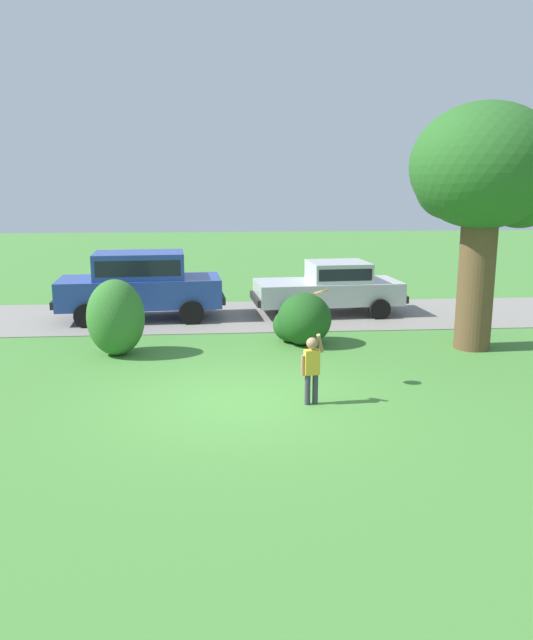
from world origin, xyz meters
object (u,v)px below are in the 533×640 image
oak_tree_large (486,177)px  parked_suv (140,282)px  parked_sedan (331,286)px  child_thrower (312,365)px  frisbee (321,291)px

oak_tree_large → parked_suv: 9.54m
oak_tree_large → parked_suv: (-8.25, 3.84, -2.88)m
oak_tree_large → parked_sedan: 5.84m
child_thrower → oak_tree_large: bearing=39.1°
oak_tree_large → frisbee: oak_tree_large is taller
frisbee → oak_tree_large: bearing=32.8°
child_thrower → frisbee: bearing=72.2°
oak_tree_large → child_thrower: 6.60m
oak_tree_large → frisbee: (-4.16, -2.68, -2.10)m
parked_suv → frisbee: bearing=-57.9°
oak_tree_large → child_thrower: size_ratio=4.35×
parked_suv → oak_tree_large: bearing=-25.0°
oak_tree_large → parked_suv: bearing=155.0°
frisbee → parked_sedan: bearing=78.1°
parked_suv → child_thrower: size_ratio=3.74×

